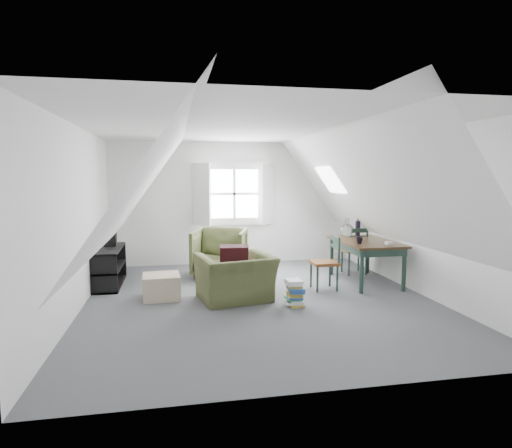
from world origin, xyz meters
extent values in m
plane|color=#4E4F53|center=(0.00, 0.00, 0.00)|extent=(5.50, 5.50, 0.00)
plane|color=white|center=(0.00, 0.00, 2.50)|extent=(5.50, 5.50, 0.00)
plane|color=silver|center=(0.00, 2.75, 1.25)|extent=(5.00, 0.00, 5.00)
plane|color=silver|center=(0.00, -2.75, 1.25)|extent=(5.00, 0.00, 5.00)
plane|color=silver|center=(-2.50, 0.00, 1.25)|extent=(0.00, 5.50, 5.50)
plane|color=silver|center=(2.50, 0.00, 1.25)|extent=(0.00, 5.50, 5.50)
plane|color=white|center=(-1.55, 0.00, 1.78)|extent=(3.19, 5.50, 4.48)
plane|color=white|center=(1.55, 0.00, 1.78)|extent=(3.19, 5.50, 4.48)
cube|color=white|center=(0.00, 2.73, 1.45)|extent=(1.30, 0.04, 1.30)
cube|color=white|center=(-0.68, 2.57, 1.45)|extent=(0.35, 0.35, 1.25)
cube|color=white|center=(0.68, 2.57, 1.45)|extent=(0.35, 0.35, 1.25)
cube|color=white|center=(0.00, 2.72, 1.45)|extent=(1.00, 0.02, 1.00)
cube|color=white|center=(0.00, 2.70, 1.45)|extent=(1.08, 0.04, 0.05)
cube|color=white|center=(0.00, 2.70, 1.45)|extent=(0.05, 0.04, 1.08)
cube|color=white|center=(1.55, 1.30, 1.75)|extent=(0.35, 0.75, 0.47)
imported|color=#454B2A|center=(-0.36, 0.04, 0.00)|extent=(1.20, 1.10, 0.67)
imported|color=#454B2A|center=(-0.42, 1.63, 0.00)|extent=(1.15, 1.17, 0.86)
cube|color=#380F17|center=(-0.36, 0.19, 0.59)|extent=(0.44, 0.28, 0.44)
cube|color=tan|center=(-1.43, 0.36, 0.18)|extent=(0.57, 0.57, 0.36)
cube|color=black|center=(1.97, 0.69, 0.71)|extent=(0.87, 1.45, 0.04)
cube|color=#20362D|center=(1.97, 0.69, 0.63)|extent=(0.77, 1.35, 0.12)
cylinder|color=#20362D|center=(1.61, 0.04, 0.34)|extent=(0.07, 0.07, 0.69)
cylinder|color=#20362D|center=(2.33, 0.04, 0.34)|extent=(0.07, 0.07, 0.69)
cylinder|color=#20362D|center=(1.61, 1.33, 0.34)|extent=(0.07, 0.07, 0.69)
cylinder|color=#20362D|center=(2.33, 1.33, 0.34)|extent=(0.07, 0.07, 0.69)
sphere|color=silver|center=(1.82, 1.14, 0.85)|extent=(0.23, 0.23, 0.23)
cylinder|color=silver|center=(1.82, 1.14, 1.00)|extent=(0.07, 0.07, 0.13)
cylinder|color=black|center=(2.07, 1.24, 0.86)|extent=(0.09, 0.09, 0.27)
cylinder|color=#3F2D1E|center=(2.07, 1.24, 1.16)|extent=(0.03, 0.06, 0.49)
cylinder|color=#3F2D1E|center=(2.09, 1.25, 1.16)|extent=(0.05, 0.07, 0.49)
cylinder|color=#3F2D1E|center=(2.06, 1.23, 1.16)|extent=(0.06, 0.08, 0.49)
imported|color=black|center=(1.72, 0.39, 0.72)|extent=(0.13, 0.13, 0.10)
cube|color=white|center=(2.17, 0.24, 0.75)|extent=(0.14, 0.11, 0.04)
cube|color=#603414|center=(2.06, 1.34, 0.44)|extent=(0.41, 0.41, 0.05)
cylinder|color=#20362D|center=(2.22, 1.51, 0.21)|extent=(0.04, 0.04, 0.42)
cylinder|color=#20362D|center=(2.22, 1.17, 0.21)|extent=(0.04, 0.04, 0.42)
cylinder|color=#20362D|center=(1.89, 1.51, 0.21)|extent=(0.04, 0.04, 0.42)
cylinder|color=#20362D|center=(1.89, 1.17, 0.21)|extent=(0.04, 0.04, 0.42)
cylinder|color=#20362D|center=(2.22, 1.15, 0.66)|extent=(0.04, 0.04, 0.44)
cylinder|color=#20362D|center=(1.89, 1.15, 0.66)|extent=(0.04, 0.04, 0.44)
cube|color=#20362D|center=(2.06, 1.15, 0.83)|extent=(0.33, 0.03, 0.08)
cube|color=#20362D|center=(2.06, 1.15, 0.71)|extent=(0.33, 0.03, 0.06)
cube|color=#603414|center=(1.13, 0.38, 0.43)|extent=(0.40, 0.40, 0.05)
cylinder|color=#20362D|center=(0.96, 0.55, 0.21)|extent=(0.03, 0.03, 0.41)
cylinder|color=#20362D|center=(1.29, 0.55, 0.21)|extent=(0.03, 0.03, 0.41)
cylinder|color=#20362D|center=(0.96, 0.22, 0.21)|extent=(0.03, 0.03, 0.41)
cylinder|color=#20362D|center=(1.29, 0.22, 0.21)|extent=(0.03, 0.03, 0.41)
cylinder|color=#20362D|center=(1.31, 0.55, 0.64)|extent=(0.03, 0.03, 0.43)
cylinder|color=#20362D|center=(1.31, 0.22, 0.64)|extent=(0.03, 0.03, 0.43)
cube|color=#20362D|center=(1.31, 0.38, 0.82)|extent=(0.03, 0.33, 0.08)
cube|color=#20362D|center=(1.31, 0.38, 0.69)|extent=(0.03, 0.33, 0.06)
cube|color=black|center=(-2.30, 1.32, 0.02)|extent=(0.41, 1.23, 0.03)
cube|color=black|center=(-2.30, 1.32, 0.31)|extent=(0.41, 1.23, 0.03)
cube|color=black|center=(-2.30, 1.32, 0.61)|extent=(0.41, 1.23, 0.03)
cube|color=black|center=(-2.30, 0.72, 0.31)|extent=(0.41, 0.03, 0.61)
cube|color=black|center=(-2.30, 1.92, 0.31)|extent=(0.41, 0.03, 0.61)
cube|color=#264C99|center=(-2.30, 0.96, 0.13)|extent=(0.18, 0.20, 0.23)
cube|color=red|center=(-2.30, 1.42, 0.13)|extent=(0.18, 0.25, 0.23)
cube|color=white|center=(-2.30, 1.11, 0.43)|extent=(0.18, 0.23, 0.20)
cube|color=black|center=(-2.30, 1.57, 0.72)|extent=(0.21, 0.28, 0.22)
cube|color=#B29933|center=(0.44, -0.38, 0.02)|extent=(0.19, 0.26, 0.03)
cube|color=white|center=(0.41, -0.36, 0.05)|extent=(0.25, 0.28, 0.03)
cube|color=white|center=(0.45, -0.38, 0.08)|extent=(0.21, 0.28, 0.03)
cube|color=#337F4C|center=(0.40, -0.38, 0.11)|extent=(0.21, 0.26, 0.03)
cube|color=#264C99|center=(0.42, -0.39, 0.13)|extent=(0.23, 0.29, 0.02)
cube|color=#B29933|center=(0.42, -0.37, 0.16)|extent=(0.20, 0.26, 0.02)
cube|color=#B29933|center=(0.43, -0.36, 0.18)|extent=(0.23, 0.28, 0.03)
cube|color=#264C99|center=(0.45, -0.39, 0.22)|extent=(0.23, 0.29, 0.03)
cube|color=#264C99|center=(0.43, -0.39, 0.25)|extent=(0.23, 0.28, 0.03)
cube|color=#B29933|center=(0.42, -0.35, 0.28)|extent=(0.21, 0.26, 0.03)
cube|color=white|center=(0.41, -0.35, 0.32)|extent=(0.21, 0.24, 0.04)
cube|color=white|center=(0.42, -0.35, 0.35)|extent=(0.21, 0.25, 0.03)
camera|label=1|loc=(-1.21, -6.02, 1.82)|focal=30.00mm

